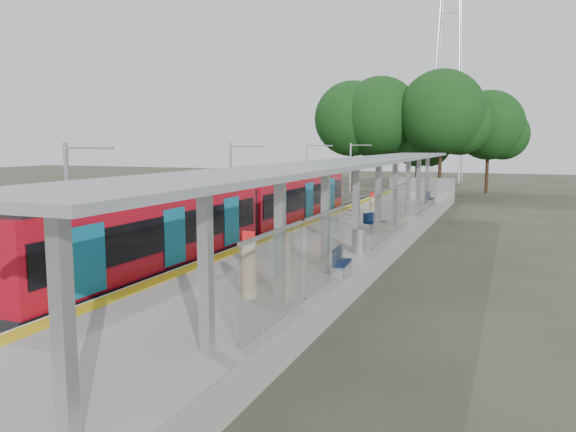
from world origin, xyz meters
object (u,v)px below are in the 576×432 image
at_px(bench_mid, 373,221).
at_px(litter_bin, 360,241).
at_px(info_pillar_near, 249,269).
at_px(info_pillar_far, 373,210).
at_px(bench_near, 340,260).
at_px(bench_far, 430,197).
at_px(train, 233,213).

xyz_separation_m(bench_mid, litter_bin, (0.92, -6.24, 0.02)).
height_order(info_pillar_near, info_pillar_far, info_pillar_near).
bearing_deg(bench_near, bench_mid, 92.01).
xyz_separation_m(bench_far, litter_bin, (-0.04, -19.82, 0.01)).
bearing_deg(bench_near, info_pillar_far, 93.43).
distance_m(bench_mid, litter_bin, 6.31).
height_order(bench_mid, info_pillar_far, info_pillar_far).
bearing_deg(litter_bin, bench_far, 89.87).
xyz_separation_m(train, info_pillar_near, (5.54, -9.68, -0.22)).
distance_m(train, info_pillar_near, 11.16).
distance_m(bench_near, bench_far, 23.59).
distance_m(bench_mid, info_pillar_far, 2.67).
distance_m(bench_far, info_pillar_far, 11.11).
distance_m(train, info_pillar_far, 8.44).
height_order(train, bench_mid, train).
xyz_separation_m(train, bench_mid, (5.89, 4.01, -0.58)).
bearing_deg(info_pillar_near, bench_far, 92.03).
distance_m(train, bench_mid, 7.15).
bearing_deg(bench_far, info_pillar_far, -95.56).
xyz_separation_m(bench_near, litter_bin, (-0.31, 3.78, 0.00)).
xyz_separation_m(info_pillar_far, litter_bin, (1.55, -8.83, -0.23)).
height_order(bench_near, bench_far, bench_near).
distance_m(bench_mid, bench_far, 13.61).
xyz_separation_m(bench_mid, info_pillar_far, (-0.63, 2.59, 0.25)).
bearing_deg(info_pillar_near, litter_bin, 85.15).
bearing_deg(bench_mid, info_pillar_near, -68.56).
bearing_deg(info_pillar_near, bench_near, 71.59).
height_order(train, litter_bin, train).
bearing_deg(bench_mid, bench_far, 108.85).
bearing_deg(litter_bin, info_pillar_near, -99.63).
relative_size(train, info_pillar_far, 16.53).
bearing_deg(bench_far, bench_mid, -91.35).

